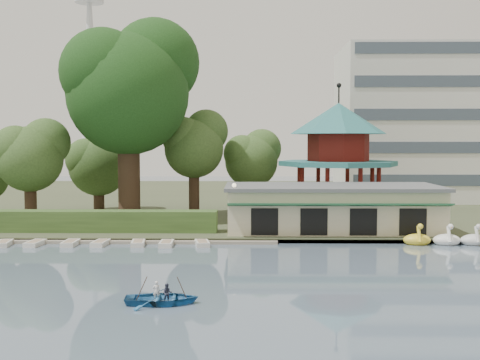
{
  "coord_description": "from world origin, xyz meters",
  "views": [
    {
      "loc": [
        2.69,
        -30.47,
        8.08
      ],
      "look_at": [
        2.0,
        18.0,
        5.0
      ],
      "focal_mm": 45.0,
      "sensor_mm": 36.0,
      "label": 1
    }
  ],
  "objects_px": {
    "dock": "(66,241)",
    "big_tree": "(130,83)",
    "pavilion": "(338,148)",
    "rowboat_with_passengers": "(162,293)",
    "boathouse": "(332,207)"
  },
  "relations": [
    {
      "from": "boathouse",
      "to": "pavilion",
      "type": "height_order",
      "value": "pavilion"
    },
    {
      "from": "dock",
      "to": "rowboat_with_passengers",
      "type": "height_order",
      "value": "rowboat_with_passengers"
    },
    {
      "from": "big_tree",
      "to": "rowboat_with_passengers",
      "type": "height_order",
      "value": "big_tree"
    },
    {
      "from": "dock",
      "to": "rowboat_with_passengers",
      "type": "relative_size",
      "value": 6.35
    },
    {
      "from": "pavilion",
      "to": "rowboat_with_passengers",
      "type": "bearing_deg",
      "value": -112.46
    },
    {
      "from": "big_tree",
      "to": "rowboat_with_passengers",
      "type": "relative_size",
      "value": 3.73
    },
    {
      "from": "boathouse",
      "to": "big_tree",
      "type": "xyz_separation_m",
      "value": [
        -18.84,
        6.22,
        11.39
      ]
    },
    {
      "from": "dock",
      "to": "boathouse",
      "type": "xyz_separation_m",
      "value": [
        22.0,
        4.77,
        2.25
      ]
    },
    {
      "from": "big_tree",
      "to": "rowboat_with_passengers",
      "type": "distance_m",
      "value": 32.83
    },
    {
      "from": "pavilion",
      "to": "rowboat_with_passengers",
      "type": "relative_size",
      "value": 2.52
    },
    {
      "from": "pavilion",
      "to": "big_tree",
      "type": "bearing_deg",
      "value": -169.64
    },
    {
      "from": "dock",
      "to": "big_tree",
      "type": "xyz_separation_m",
      "value": [
        3.16,
        10.99,
        13.64
      ]
    },
    {
      "from": "boathouse",
      "to": "pavilion",
      "type": "bearing_deg",
      "value": 78.72
    },
    {
      "from": "dock",
      "to": "pavilion",
      "type": "bearing_deg",
      "value": 31.66
    },
    {
      "from": "dock",
      "to": "boathouse",
      "type": "distance_m",
      "value": 22.62
    }
  ]
}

